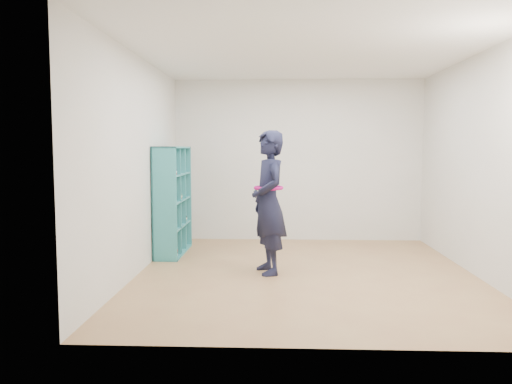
{
  "coord_description": "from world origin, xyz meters",
  "views": [
    {
      "loc": [
        -0.35,
        -5.88,
        1.5
      ],
      "look_at": [
        -0.6,
        0.3,
        0.96
      ],
      "focal_mm": 35.0,
      "sensor_mm": 36.0,
      "label": 1
    }
  ],
  "objects": [
    {
      "name": "floor",
      "position": [
        0.0,
        0.0,
        0.0
      ],
      "size": [
        4.5,
        4.5,
        0.0
      ],
      "primitive_type": "plane",
      "color": "#9B6B46",
      "rests_on": "ground"
    },
    {
      "name": "ceiling",
      "position": [
        0.0,
        0.0,
        2.6
      ],
      "size": [
        4.5,
        4.5,
        0.0
      ],
      "primitive_type": "plane",
      "color": "white",
      "rests_on": "wall_back"
    },
    {
      "name": "wall_left",
      "position": [
        -2.0,
        0.0,
        1.3
      ],
      "size": [
        0.02,
        4.5,
        2.6
      ],
      "primitive_type": "cube",
      "color": "silver",
      "rests_on": "floor"
    },
    {
      "name": "wall_right",
      "position": [
        2.0,
        0.0,
        1.3
      ],
      "size": [
        0.02,
        4.5,
        2.6
      ],
      "primitive_type": "cube",
      "color": "silver",
      "rests_on": "floor"
    },
    {
      "name": "wall_back",
      "position": [
        0.0,
        2.25,
        1.3
      ],
      "size": [
        4.0,
        0.02,
        2.6
      ],
      "primitive_type": "cube",
      "color": "silver",
      "rests_on": "floor"
    },
    {
      "name": "wall_front",
      "position": [
        0.0,
        -2.25,
        1.3
      ],
      "size": [
        4.0,
        0.02,
        2.6
      ],
      "primitive_type": "cube",
      "color": "silver",
      "rests_on": "floor"
    },
    {
      "name": "bookshelf",
      "position": [
        -1.85,
        1.11,
        0.74
      ],
      "size": [
        0.33,
        1.14,
        1.52
      ],
      "color": "teal",
      "rests_on": "floor"
    },
    {
      "name": "person",
      "position": [
        -0.44,
        0.03,
        0.86
      ],
      "size": [
        0.59,
        0.72,
        1.71
      ],
      "rotation": [
        0.0,
        0.0,
        -1.25
      ],
      "color": "black",
      "rests_on": "floor"
    },
    {
      "name": "smartphone",
      "position": [
        -0.6,
        0.05,
        0.97
      ],
      "size": [
        0.05,
        0.1,
        0.13
      ],
      "rotation": [
        0.44,
        0.0,
        0.36
      ],
      "color": "silver",
      "rests_on": "person"
    }
  ]
}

